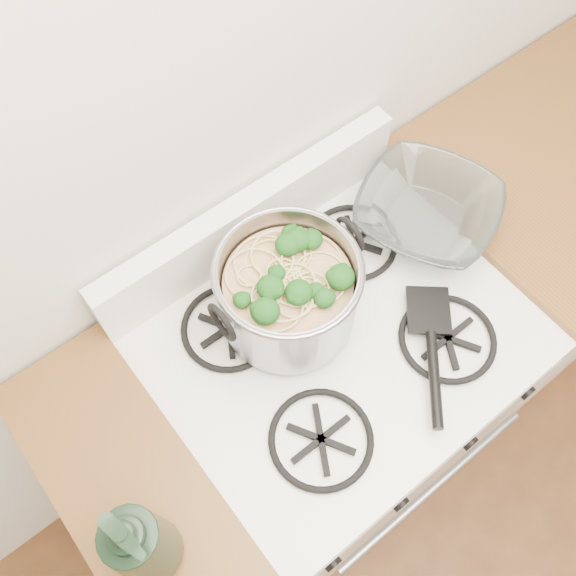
{
  "coord_description": "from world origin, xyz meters",
  "views": [
    {
      "loc": [
        -0.42,
        0.9,
        2.13
      ],
      "look_at": [
        -0.06,
        1.36,
        1.03
      ],
      "focal_mm": 40.0,
      "sensor_mm": 36.0,
      "label": 1
    }
  ],
  "objects_px": {
    "bottle": "(136,542)",
    "glass_bowl": "(425,217)",
    "spatula": "(429,309)",
    "stock_pot": "(288,293)",
    "gas_range": "(327,406)"
  },
  "relations": [
    {
      "from": "bottle",
      "to": "glass_bowl",
      "type": "bearing_deg",
      "value": 1.89
    },
    {
      "from": "stock_pot",
      "to": "bottle",
      "type": "height_order",
      "value": "bottle"
    },
    {
      "from": "gas_range",
      "to": "glass_bowl",
      "type": "xyz_separation_m",
      "value": [
        0.33,
        0.09,
        0.5
      ]
    },
    {
      "from": "gas_range",
      "to": "glass_bowl",
      "type": "bearing_deg",
      "value": 15.66
    },
    {
      "from": "gas_range",
      "to": "stock_pot",
      "type": "distance_m",
      "value": 0.59
    },
    {
      "from": "spatula",
      "to": "bottle",
      "type": "distance_m",
      "value": 0.72
    },
    {
      "from": "spatula",
      "to": "bottle",
      "type": "height_order",
      "value": "bottle"
    },
    {
      "from": "spatula",
      "to": "bottle",
      "type": "relative_size",
      "value": 1.05
    },
    {
      "from": "gas_range",
      "to": "stock_pot",
      "type": "relative_size",
      "value": 2.91
    },
    {
      "from": "spatula",
      "to": "glass_bowl",
      "type": "relative_size",
      "value": 2.52
    },
    {
      "from": "spatula",
      "to": "glass_bowl",
      "type": "height_order",
      "value": "glass_bowl"
    },
    {
      "from": "gas_range",
      "to": "bottle",
      "type": "xyz_separation_m",
      "value": [
        -0.53,
        -0.12,
        0.63
      ]
    },
    {
      "from": "stock_pot",
      "to": "glass_bowl",
      "type": "xyz_separation_m",
      "value": [
        0.39,
        -0.01,
        -0.07
      ]
    },
    {
      "from": "stock_pot",
      "to": "glass_bowl",
      "type": "bearing_deg",
      "value": -1.03
    },
    {
      "from": "glass_bowl",
      "to": "gas_range",
      "type": "bearing_deg",
      "value": -164.34
    }
  ]
}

